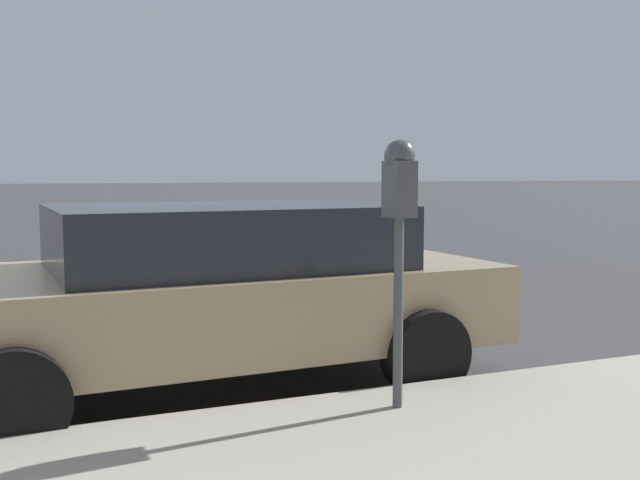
# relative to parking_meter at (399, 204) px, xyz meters

# --- Properties ---
(ground_plane) EXTENTS (220.00, 220.00, 0.00)m
(ground_plane) POSITION_rel_parking_meter_xyz_m (2.62, 0.97, -1.42)
(ground_plane) COLOR #424244
(parking_meter) EXTENTS (0.21, 0.19, 1.64)m
(parking_meter) POSITION_rel_parking_meter_xyz_m (0.00, 0.00, 0.00)
(parking_meter) COLOR #4C5156
(parking_meter) RESTS_ON sidewalk
(car_tan) EXTENTS (2.27, 4.49, 1.37)m
(car_tan) POSITION_rel_parking_meter_xyz_m (1.49, 0.81, -0.69)
(car_tan) COLOR tan
(car_tan) RESTS_ON ground_plane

